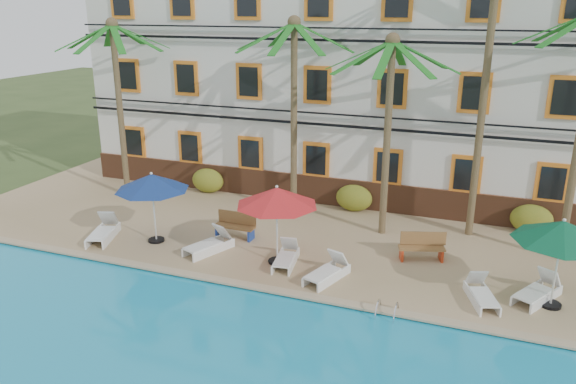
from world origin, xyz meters
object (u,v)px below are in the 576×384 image
at_px(pool_ladder, 387,314).
at_px(palm_b, 294,90).
at_px(lounger_d, 328,271).
at_px(lounger_a, 103,231).
at_px(palm_a, 117,84).
at_px(lounger_b, 209,244).
at_px(lounger_f, 538,291).
at_px(umbrella_green, 562,232).
at_px(umbrella_red, 277,197).
at_px(lounger_c, 286,257).
at_px(umbrella_blue, 152,183).
at_px(bench_right, 421,246).
at_px(bench_left, 236,225).
at_px(palm_c, 389,107).
at_px(palm_d, 489,52).
at_px(lounger_e, 481,294).

bearing_deg(pool_ladder, palm_b, 128.20).
bearing_deg(lounger_d, lounger_a, 178.86).
height_order(palm_a, lounger_b, palm_a).
bearing_deg(lounger_f, umbrella_green, -36.04).
height_order(umbrella_red, lounger_c, umbrella_red).
distance_m(umbrella_green, lounger_a, 14.96).
bearing_deg(umbrella_blue, palm_a, 135.96).
relative_size(lounger_d, bench_right, 1.18).
height_order(lounger_d, bench_left, bench_left).
bearing_deg(bench_right, umbrella_blue, -168.47).
xyz_separation_m(lounger_b, bench_right, (6.85, 1.96, 0.19)).
bearing_deg(umbrella_blue, palm_c, 26.30).
bearing_deg(umbrella_blue, umbrella_red, -1.12).
xyz_separation_m(palm_c, lounger_b, (-5.18, -3.76, -4.40)).
height_order(palm_d, lounger_b, palm_d).
distance_m(palm_a, palm_b, 7.68).
relative_size(umbrella_blue, lounger_c, 1.48).
distance_m(lounger_d, bench_right, 3.52).
bearing_deg(umbrella_blue, palm_b, 51.30).
relative_size(lounger_a, lounger_f, 1.07).
bearing_deg(umbrella_red, palm_d, 39.60).
bearing_deg(umbrella_blue, palm_d, 24.00).
bearing_deg(lounger_e, pool_ladder, -145.60).
bearing_deg(palm_b, lounger_b, -106.73).
relative_size(lounger_c, lounger_e, 1.00).
distance_m(palm_b, lounger_c, 6.73).
distance_m(palm_d, lounger_e, 8.10).
distance_m(umbrella_red, lounger_c, 2.04).
bearing_deg(umbrella_red, umbrella_green, 0.85).
bearing_deg(pool_ladder, umbrella_red, 154.17).
height_order(palm_a, palm_b, palm_b).
relative_size(lounger_a, bench_right, 1.27).
height_order(umbrella_blue, bench_right, umbrella_blue).
relative_size(palm_a, lounger_f, 4.05).
bearing_deg(umbrella_red, bench_left, 146.50).
distance_m(umbrella_red, umbrella_green, 8.22).
distance_m(palm_a, lounger_f, 17.67).
bearing_deg(pool_ladder, lounger_a, 171.68).
height_order(palm_b, palm_c, palm_b).
distance_m(bench_left, bench_right, 6.59).
relative_size(lounger_f, bench_right, 1.19).
relative_size(lounger_d, lounger_e, 1.07).
height_order(lounger_b, lounger_c, lounger_b).
bearing_deg(pool_ladder, bench_right, 84.83).
xyz_separation_m(palm_a, palm_c, (11.46, -0.29, -0.23)).
xyz_separation_m(lounger_b, bench_left, (0.28, 1.48, 0.19)).
bearing_deg(palm_d, lounger_e, -82.54).
xyz_separation_m(lounger_d, lounger_e, (4.49, 0.24, -0.02)).
relative_size(palm_b, lounger_d, 4.14).
distance_m(palm_a, palm_d, 14.60).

